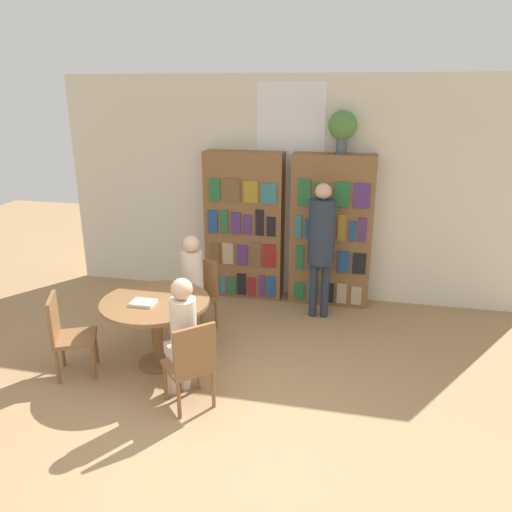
% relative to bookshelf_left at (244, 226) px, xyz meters
% --- Properties ---
extents(ground_plane, '(16.00, 16.00, 0.00)m').
position_rel_bookshelf_left_xyz_m(ground_plane, '(0.59, -3.17, -1.01)').
color(ground_plane, '#9E7A51').
extents(wall_back, '(6.40, 0.07, 3.00)m').
position_rel_bookshelf_left_xyz_m(wall_back, '(0.59, 0.19, 0.50)').
color(wall_back, beige).
rests_on(wall_back, ground_plane).
extents(bookshelf_left, '(1.07, 0.34, 2.03)m').
position_rel_bookshelf_left_xyz_m(bookshelf_left, '(0.00, 0.00, 0.00)').
color(bookshelf_left, brown).
rests_on(bookshelf_left, ground_plane).
extents(bookshelf_right, '(1.07, 0.34, 2.03)m').
position_rel_bookshelf_left_xyz_m(bookshelf_right, '(1.19, 0.00, 0.00)').
color(bookshelf_right, brown).
rests_on(bookshelf_right, ground_plane).
extents(flower_vase, '(0.36, 0.36, 0.53)m').
position_rel_bookshelf_left_xyz_m(flower_vase, '(1.26, 0.00, 1.35)').
color(flower_vase, '#475166').
rests_on(flower_vase, bookshelf_right).
extents(reading_table, '(1.12, 1.12, 0.74)m').
position_rel_bookshelf_left_xyz_m(reading_table, '(-0.44, -2.06, -0.40)').
color(reading_table, brown).
rests_on(reading_table, ground_plane).
extents(chair_near_camera, '(0.53, 0.53, 0.87)m').
position_rel_bookshelf_left_xyz_m(chair_near_camera, '(-1.26, -2.45, -0.53)').
color(chair_near_camera, brown).
rests_on(chair_near_camera, ground_plane).
extents(chair_left_side, '(0.47, 0.47, 0.87)m').
position_rel_bookshelf_left_xyz_m(chair_left_side, '(-0.27, -1.18, -0.53)').
color(chair_left_side, brown).
rests_on(chair_left_side, ground_plane).
extents(chair_far_side, '(0.57, 0.57, 0.87)m').
position_rel_bookshelf_left_xyz_m(chair_far_side, '(0.17, -2.72, -0.53)').
color(chair_far_side, brown).
rests_on(chair_far_side, ground_plane).
extents(seated_reader_left, '(0.30, 0.38, 1.23)m').
position_rel_bookshelf_left_xyz_m(seated_reader_left, '(-0.31, -1.36, -0.32)').
color(seated_reader_left, beige).
rests_on(seated_reader_left, ground_plane).
extents(seated_reader_right, '(0.39, 0.40, 1.24)m').
position_rel_bookshelf_left_xyz_m(seated_reader_right, '(0.05, -2.59, -0.31)').
color(seated_reader_right, beige).
rests_on(seated_reader_right, ground_plane).
extents(librarian_standing, '(0.33, 0.60, 1.74)m').
position_rel_bookshelf_left_xyz_m(librarian_standing, '(1.10, -0.50, 0.07)').
color(librarian_standing, '#232D3D').
rests_on(librarian_standing, ground_plane).
extents(open_book_on_table, '(0.24, 0.18, 0.03)m').
position_rel_bookshelf_left_xyz_m(open_book_on_table, '(-0.52, -2.18, -0.25)').
color(open_book_on_table, silver).
rests_on(open_book_on_table, reading_table).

